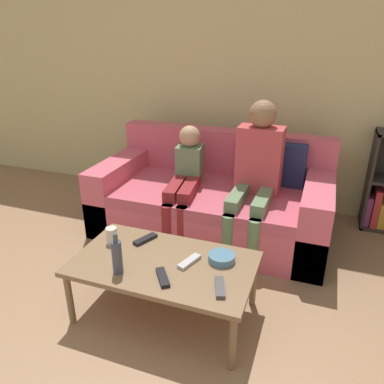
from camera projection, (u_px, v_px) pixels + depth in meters
wall_back at (228, 69)px, 3.50m from camera, size 12.00×0.06×2.60m
couch at (214, 201)px, 3.25m from camera, size 1.93×0.98×0.82m
coffee_table at (164, 266)px, 2.23m from camera, size 1.07×0.62×0.38m
person_adult at (257, 167)px, 2.90m from camera, size 0.35×0.67×1.16m
person_child at (185, 177)px, 3.08m from camera, size 0.29×0.68×0.92m
cup_near at (112, 235)px, 2.39m from camera, size 0.07×0.07×0.11m
tv_remote_0 at (163, 277)px, 2.05m from camera, size 0.14×0.17×0.02m
tv_remote_1 at (220, 287)px, 1.98m from camera, size 0.10×0.18×0.02m
tv_remote_2 at (189, 262)px, 2.19m from camera, size 0.10×0.18×0.02m
tv_remote_3 at (145, 239)px, 2.43m from camera, size 0.11×0.17×0.02m
snack_bowl at (222, 258)px, 2.21m from camera, size 0.16×0.16×0.05m
bottle at (117, 256)px, 2.07m from camera, size 0.06×0.06×0.25m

